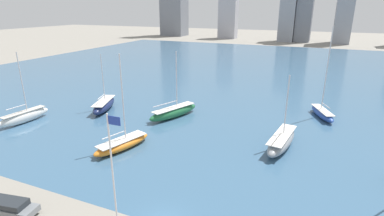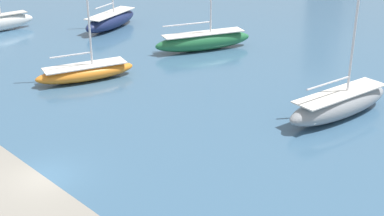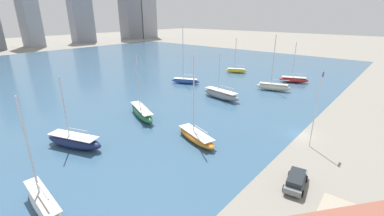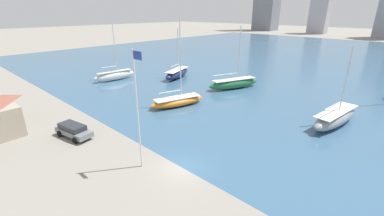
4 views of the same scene
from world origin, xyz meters
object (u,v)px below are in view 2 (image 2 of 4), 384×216
Objects in this scene: sailboat_green at (203,41)px; sailboat_gray at (339,104)px; sailboat_navy at (111,20)px; sailboat_orange at (86,71)px.

sailboat_gray is at bearing 7.37° from sailboat_green.
sailboat_navy is 0.91× the size of sailboat_green.
sailboat_gray is at bearing 41.49° from sailboat_orange.
sailboat_orange is (-0.94, -14.23, -0.19)m from sailboat_green.
sailboat_green is at bearing -12.83° from sailboat_navy.
sailboat_navy is at bearing 153.70° from sailboat_orange.
sailboat_navy is 18.18m from sailboat_orange.
sailboat_navy is at bearing -178.05° from sailboat_gray.
sailboat_green is 14.27m from sailboat_orange.
sailboat_orange reaches higher than sailboat_green.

